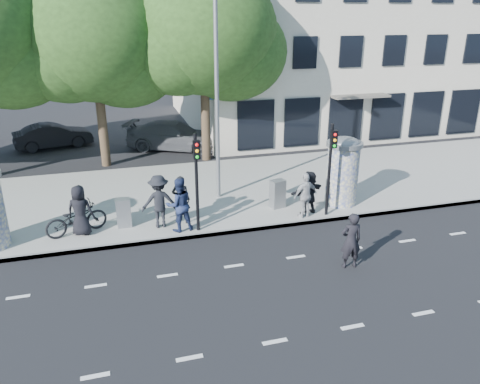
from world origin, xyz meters
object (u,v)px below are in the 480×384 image
object	(u,v)px
ped_e	(305,195)
ped_f	(309,193)
ad_column_right	(343,169)
cabinet_right	(277,194)
traffic_pole_near	(197,173)
man_road	(351,241)
car_mid	(53,136)
cabinet_left	(124,213)
ped_c	(179,205)
ped_d	(159,201)
bicycle	(76,219)
car_right	(174,136)
street_lamp	(217,80)
ped_a	(80,210)
traffic_pole_far	(331,161)
ped_b	(181,200)

from	to	relation	value
ped_e	ped_f	xyz separation A→B (m)	(0.26, 0.27, -0.02)
ad_column_right	cabinet_right	distance (m)	2.66
traffic_pole_near	cabinet_right	size ratio (longest dim) A/B	3.11
ped_f	man_road	xyz separation A→B (m)	(-0.30, -3.71, -0.10)
ped_f	car_mid	size ratio (longest dim) A/B	0.40
ad_column_right	cabinet_left	world-z (taller)	ad_column_right
ped_c	ped_d	xyz separation A→B (m)	(-0.61, 0.49, -0.00)
bicycle	car_right	xyz separation A→B (m)	(4.77, 10.02, 0.07)
ped_c	ped_e	bearing A→B (deg)	170.20
traffic_pole_near	ped_d	size ratio (longest dim) A/B	1.81
ped_c	traffic_pole_near	bearing A→B (deg)	152.35
car_right	ad_column_right	bearing A→B (deg)	-129.33
ped_e	bicycle	size ratio (longest dim) A/B	0.82
bicycle	cabinet_right	distance (m)	7.26
traffic_pole_near	car_right	size ratio (longest dim) A/B	0.65
ped_d	traffic_pole_near	bearing A→B (deg)	151.06
street_lamp	cabinet_right	world-z (taller)	street_lamp
ped_a	traffic_pole_far	bearing A→B (deg)	-168.76
traffic_pole_far	ped_c	world-z (taller)	traffic_pole_far
ped_a	ped_c	xyz separation A→B (m)	(3.20, -0.59, 0.08)
traffic_pole_near	street_lamp	xyz separation A→B (m)	(1.40, 2.84, 2.56)
traffic_pole_far	ped_c	bearing A→B (deg)	177.72
ped_a	ped_b	size ratio (longest dim) A/B	0.99
ped_f	car_right	xyz separation A→B (m)	(-3.39, 10.60, -0.21)
man_road	cabinet_left	size ratio (longest dim) A/B	1.71
car_mid	cabinet_left	bearing A→B (deg)	-178.96
traffic_pole_near	ped_b	xyz separation A→B (m)	(-0.44, 0.82, -1.21)
ad_column_right	ped_c	bearing A→B (deg)	-173.83
ped_d	ped_f	bearing A→B (deg)	177.50
ad_column_right	cabinet_right	bearing A→B (deg)	173.48
ped_b	car_right	distance (m)	10.19
ped_c	ped_a	bearing A→B (deg)	-18.41
ped_b	cabinet_right	distance (m)	3.76
traffic_pole_far	car_mid	distance (m)	16.86
ad_column_right	ped_a	distance (m)	9.61
ped_f	ped_e	bearing A→B (deg)	22.30
ad_column_right	ped_a	bearing A→B (deg)	-179.40
car_mid	ped_a	bearing A→B (deg)	174.60
street_lamp	cabinet_left	size ratio (longest dim) A/B	7.85
traffic_pole_near	bicycle	size ratio (longest dim) A/B	1.66
traffic_pole_near	man_road	world-z (taller)	traffic_pole_near
street_lamp	ped_d	size ratio (longest dim) A/B	4.27
ped_c	cabinet_right	xyz separation A→B (m)	(3.89, 0.98, -0.39)
ped_a	man_road	bearing A→B (deg)	168.09
man_road	ped_f	bearing A→B (deg)	-90.65
traffic_pole_far	traffic_pole_near	bearing A→B (deg)	180.00
car_right	street_lamp	bearing A→B (deg)	-151.61
traffic_pole_near	traffic_pole_far	size ratio (longest dim) A/B	1.00
ped_d	cabinet_left	distance (m)	1.33
ped_f	cabinet_left	bearing A→B (deg)	-29.06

